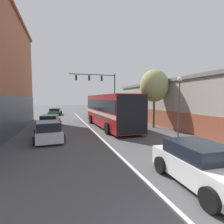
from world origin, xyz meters
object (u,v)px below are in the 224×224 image
traffic_signal_gantry (101,85)px  street_lamp (179,101)px  bus (110,109)px  hatchback_foreground (202,165)px  street_tree_near (154,86)px  parked_car_left_far (55,112)px  parked_car_left_mid (48,131)px  parked_car_left_near (50,122)px

traffic_signal_gantry → street_lamp: traffic_signal_gantry is taller
bus → hatchback_foreground: 12.62m
bus → street_tree_near: size_ratio=1.87×
hatchback_foreground → street_lamp: street_lamp is taller
bus → parked_car_left_far: bearing=18.0°
bus → parked_car_left_mid: 7.22m
street_lamp → street_tree_near: (0.68, 4.72, 1.47)m
hatchback_foreground → traffic_signal_gantry: size_ratio=0.56×
parked_car_left_near → street_lamp: street_lamp is taller
hatchback_foreground → parked_car_left_far: hatchback_foreground is taller
hatchback_foreground → parked_car_left_far: bearing=12.9°
parked_car_left_near → street_lamp: size_ratio=0.88×
bus → street_tree_near: (4.19, -1.56, 2.36)m
hatchback_foreground → traffic_signal_gantry: traffic_signal_gantry is taller
parked_car_left_far → street_lamp: 24.25m
hatchback_foreground → street_tree_near: 12.42m
street_tree_near → parked_car_left_far: bearing=119.5°
parked_car_left_near → parked_car_left_far: size_ratio=0.85×
parked_car_left_near → traffic_signal_gantry: bearing=-35.2°
street_lamp → hatchback_foreground: bearing=-121.7°
bus → hatchback_foreground: bus is taller
parked_car_left_far → parked_car_left_mid: bearing=-173.6°
parked_car_left_far → bus: bearing=-153.8°
parked_car_left_near → street_tree_near: street_tree_near is taller
street_lamp → street_tree_near: street_tree_near is taller
parked_car_left_mid → parked_car_left_far: size_ratio=0.91×
parked_car_left_mid → traffic_signal_gantry: 15.88m
traffic_signal_gantry → street_tree_near: traffic_signal_gantry is taller
parked_car_left_near → traffic_signal_gantry: 11.69m
street_tree_near → parked_car_left_mid: bearing=-165.4°
parked_car_left_near → street_tree_near: bearing=-99.5°
parked_car_left_far → street_lamp: size_ratio=1.03×
parked_car_left_near → traffic_signal_gantry: (7.16, 8.08, 4.48)m
bus → parked_car_left_far: size_ratio=2.33×
traffic_signal_gantry → street_tree_near: bearing=-74.8°
parked_car_left_mid → bus: bearing=-59.6°
hatchback_foreground → parked_car_left_mid: (-5.41, 8.40, -0.04)m
hatchback_foreground → street_tree_near: size_ratio=0.69×
parked_car_left_near → street_lamp: bearing=-122.4°
bus → parked_car_left_far: (-5.76, 16.02, -1.28)m
traffic_signal_gantry → street_lamp: bearing=-81.7°
parked_car_left_near → parked_car_left_mid: size_ratio=0.93×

